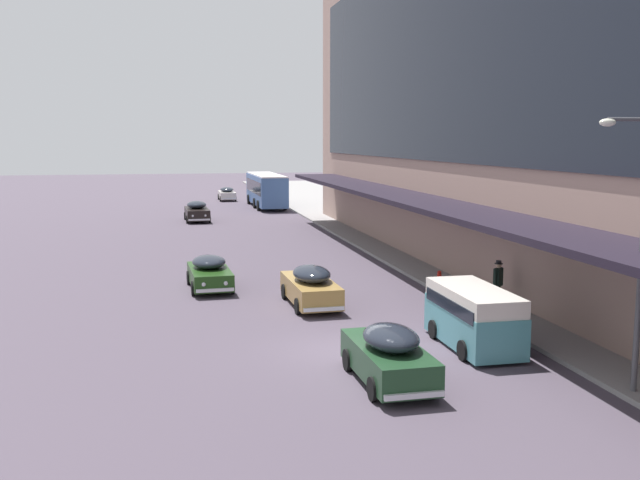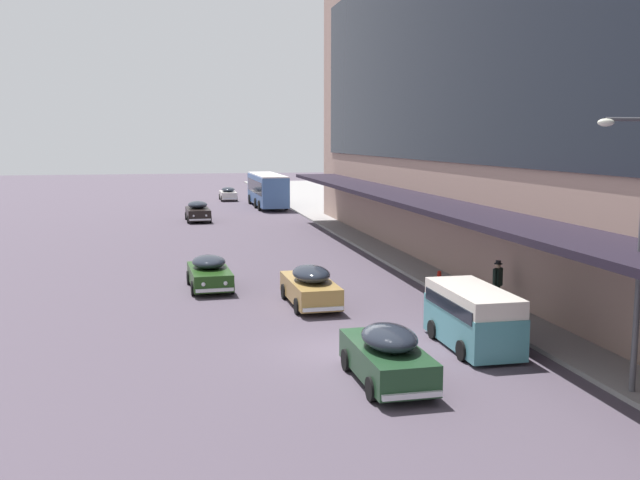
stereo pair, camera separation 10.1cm
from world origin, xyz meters
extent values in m
plane|color=#4A404C|center=(0.00, 0.00, 0.00)|extent=(240.00, 240.00, 0.00)
cube|color=black|center=(6.40, 0.00, 3.75)|extent=(3.20, 72.00, 0.24)
cube|color=#3F629A|center=(4.11, 48.52, 1.76)|extent=(2.70, 11.18, 2.82)
cube|color=black|center=(4.11, 48.52, 2.10)|extent=(2.72, 10.29, 1.24)
cube|color=silver|center=(4.11, 48.52, 3.22)|extent=(2.59, 11.18, 0.12)
cube|color=black|center=(4.03, 54.13, 2.92)|extent=(1.27, 0.08, 0.36)
cylinder|color=black|center=(2.78, 52.29, 0.50)|extent=(0.26, 1.00, 1.00)
cylinder|color=black|center=(5.33, 52.33, 0.50)|extent=(0.26, 1.00, 1.00)
cylinder|color=black|center=(2.88, 45.04, 0.50)|extent=(0.26, 1.00, 1.00)
cylinder|color=black|center=(5.43, 45.08, 0.50)|extent=(0.26, 1.00, 1.00)
cylinder|color=black|center=(2.85, 47.66, 0.50)|extent=(0.26, 1.00, 1.00)
cylinder|color=black|center=(5.39, 47.70, 0.50)|extent=(0.26, 1.00, 1.00)
cube|color=#1E3F14|center=(-3.69, 10.39, 0.59)|extent=(1.89, 4.13, 0.73)
ellipsoid|color=#1E232D|center=(-3.70, 10.60, 1.21)|extent=(1.60, 2.30, 0.57)
cube|color=silver|center=(-3.59, 8.32, 0.37)|extent=(1.62, 0.20, 0.14)
cube|color=silver|center=(-3.79, 12.47, 0.37)|extent=(1.62, 0.20, 0.14)
sphere|color=silver|center=(-3.13, 8.37, 0.64)|extent=(0.18, 0.18, 0.18)
sphere|color=silver|center=(-4.06, 8.33, 0.64)|extent=(0.18, 0.18, 0.18)
cylinder|color=black|center=(-2.78, 9.18, 0.32)|extent=(0.17, 0.65, 0.64)
cylinder|color=black|center=(-4.48, 9.10, 0.32)|extent=(0.17, 0.65, 0.64)
cylinder|color=black|center=(-2.90, 11.69, 0.32)|extent=(0.17, 0.65, 0.64)
cylinder|color=black|center=(-4.60, 11.61, 0.32)|extent=(0.17, 0.65, 0.64)
cube|color=#1E3E24|center=(0.42, -3.27, 0.64)|extent=(1.73, 4.07, 0.84)
ellipsoid|color=#1E232D|center=(0.42, -3.47, 1.35)|extent=(1.50, 2.25, 0.65)
cube|color=silver|center=(0.38, -1.20, 0.37)|extent=(1.59, 0.15, 0.14)
cube|color=silver|center=(0.45, -5.34, 0.37)|extent=(1.59, 0.15, 0.14)
sphere|color=silver|center=(-0.07, -1.24, 0.69)|extent=(0.18, 0.18, 0.18)
sphere|color=silver|center=(0.84, -1.22, 0.69)|extent=(0.18, 0.18, 0.18)
cylinder|color=black|center=(-0.44, -2.03, 0.32)|extent=(0.15, 0.64, 0.64)
cylinder|color=black|center=(1.23, -2.00, 0.32)|extent=(0.15, 0.64, 0.64)
cylinder|color=black|center=(-0.40, -4.54, 0.32)|extent=(0.15, 0.64, 0.64)
cylinder|color=black|center=(1.27, -4.51, 0.32)|extent=(0.15, 0.64, 0.64)
cube|color=black|center=(-3.13, 37.63, 0.64)|extent=(1.95, 4.51, 0.84)
ellipsoid|color=#1E232D|center=(-3.14, 37.85, 1.34)|extent=(1.66, 2.50, 0.62)
cube|color=silver|center=(-3.06, 35.36, 0.37)|extent=(1.71, 0.18, 0.14)
cube|color=silver|center=(-3.21, 39.90, 0.37)|extent=(1.71, 0.18, 0.14)
sphere|color=silver|center=(-2.56, 35.40, 0.69)|extent=(0.18, 0.18, 0.18)
sphere|color=silver|center=(-3.55, 35.37, 0.69)|extent=(0.18, 0.18, 0.18)
cylinder|color=black|center=(-2.19, 36.28, 0.32)|extent=(0.16, 0.64, 0.64)
cylinder|color=black|center=(-3.98, 36.22, 0.32)|extent=(0.16, 0.64, 0.64)
cylinder|color=black|center=(-2.28, 39.04, 0.32)|extent=(0.16, 0.64, 0.64)
cylinder|color=black|center=(-4.08, 38.98, 0.32)|extent=(0.16, 0.64, 0.64)
cube|color=#A17B3D|center=(0.13, 6.32, 0.64)|extent=(1.79, 4.49, 0.83)
ellipsoid|color=#1E232D|center=(0.14, 6.10, 1.35)|extent=(1.53, 2.49, 0.65)
cube|color=silver|center=(0.07, 8.59, 0.37)|extent=(1.58, 0.16, 0.14)
cube|color=silver|center=(0.20, 4.05, 0.37)|extent=(1.58, 0.16, 0.14)
sphere|color=silver|center=(-0.39, 8.55, 0.69)|extent=(0.18, 0.18, 0.18)
sphere|color=silver|center=(0.53, 8.57, 0.69)|extent=(0.18, 0.18, 0.18)
cylinder|color=black|center=(-0.74, 7.67, 0.32)|extent=(0.16, 0.64, 0.64)
cylinder|color=black|center=(0.93, 7.72, 0.32)|extent=(0.16, 0.64, 0.64)
cylinder|color=black|center=(-0.66, 4.92, 0.32)|extent=(0.16, 0.64, 0.64)
cylinder|color=black|center=(1.01, 4.97, 0.32)|extent=(0.16, 0.64, 0.64)
cube|color=beige|center=(0.93, 57.28, 0.60)|extent=(1.67, 4.28, 0.75)
ellipsoid|color=#1E232D|center=(0.93, 57.07, 1.21)|extent=(1.46, 2.36, 0.53)
cube|color=silver|center=(0.91, 59.47, 0.37)|extent=(1.56, 0.13, 0.14)
cube|color=silver|center=(0.94, 55.10, 0.37)|extent=(1.56, 0.13, 0.14)
sphere|color=silver|center=(0.46, 59.44, 0.65)|extent=(0.18, 0.18, 0.18)
sphere|color=silver|center=(1.36, 59.44, 0.65)|extent=(0.18, 0.18, 0.18)
cylinder|color=black|center=(0.10, 58.60, 0.32)|extent=(0.14, 0.64, 0.64)
cylinder|color=black|center=(1.74, 58.61, 0.32)|extent=(0.14, 0.64, 0.64)
cylinder|color=black|center=(0.11, 55.95, 0.32)|extent=(0.14, 0.64, 0.64)
cylinder|color=black|center=(1.76, 55.96, 0.32)|extent=(0.14, 0.64, 0.64)
cube|color=teal|center=(4.14, -0.61, 0.76)|extent=(1.76, 4.30, 1.29)
cube|color=silver|center=(4.14, -0.61, 1.55)|extent=(1.72, 4.22, 0.83)
cube|color=black|center=(4.14, -0.61, 1.45)|extent=(1.79, 3.87, 0.41)
ellipsoid|color=teal|center=(4.14, 1.49, 0.90)|extent=(1.61, 0.60, 1.11)
cylinder|color=black|center=(3.26, 0.64, 0.32)|extent=(0.16, 0.64, 0.64)
cylinder|color=black|center=(5.01, 0.63, 0.32)|extent=(0.16, 0.64, 0.64)
cylinder|color=black|center=(3.26, -1.86, 0.32)|extent=(0.16, 0.64, 0.64)
cylinder|color=black|center=(5.01, -1.86, 0.32)|extent=(0.16, 0.64, 0.64)
cylinder|color=black|center=(7.11, 3.82, 0.57)|extent=(0.16, 0.16, 0.85)
cylinder|color=black|center=(7.23, 3.92, 0.57)|extent=(0.16, 0.16, 0.85)
cube|color=black|center=(7.17, 3.87, 1.35)|extent=(0.46, 0.44, 0.70)
cylinder|color=black|center=(6.97, 3.70, 1.39)|extent=(0.10, 0.10, 0.63)
cylinder|color=black|center=(7.38, 4.03, 1.39)|extent=(0.10, 0.10, 0.63)
sphere|color=tan|center=(7.17, 3.87, 1.81)|extent=(0.22, 0.22, 0.22)
cylinder|color=black|center=(7.17, 3.87, 1.89)|extent=(0.33, 0.33, 0.02)
cylinder|color=black|center=(7.17, 3.87, 1.95)|extent=(0.21, 0.21, 0.12)
cylinder|color=#4C4C51|center=(6.43, -5.64, 3.73)|extent=(0.16, 0.16, 7.16)
cylinder|color=#4C4C51|center=(5.83, -5.64, 7.21)|extent=(1.20, 0.10, 0.10)
ellipsoid|color=silver|center=(5.23, -5.64, 7.13)|extent=(0.44, 0.28, 0.20)
cylinder|color=red|center=(6.44, 8.20, 0.43)|extent=(0.20, 0.20, 0.55)
sphere|color=red|center=(6.44, 8.20, 0.76)|extent=(0.18, 0.18, 0.18)
cylinder|color=red|center=(6.44, 8.35, 0.45)|extent=(0.08, 0.10, 0.08)
cylinder|color=red|center=(6.44, 8.05, 0.45)|extent=(0.08, 0.10, 0.08)
camera|label=1|loc=(-5.42, -21.53, 6.72)|focal=40.00mm
camera|label=2|loc=(-5.32, -21.55, 6.72)|focal=40.00mm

